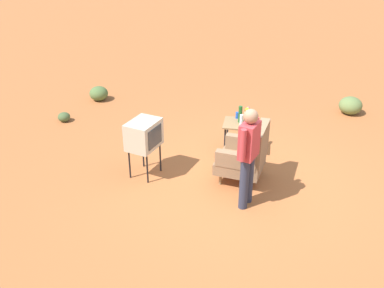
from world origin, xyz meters
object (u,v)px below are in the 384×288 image
object	(u,v)px
armchair	(246,155)
flower_vase	(247,113)
person_standing	(248,152)
bottle_wine_green	(240,114)
bottle_short_clear	(241,120)
side_table	(238,127)
soda_can_blue	(237,115)
tv_on_stand	(144,135)

from	to	relation	value
armchair	flower_vase	size ratio (longest dim) A/B	4.00
person_standing	bottle_wine_green	distance (m)	1.76
bottle_wine_green	armchair	bearing A→B (deg)	11.14
armchair	bottle_short_clear	world-z (taller)	armchair
person_standing	flower_vase	size ratio (longest dim) A/B	6.19
armchair	bottle_wine_green	size ratio (longest dim) A/B	3.31
bottle_wine_green	flower_vase	bearing A→B (deg)	129.12
armchair	side_table	size ratio (longest dim) A/B	1.66
armchair	side_table	bearing A→B (deg)	-167.36
armchair	bottle_wine_green	world-z (taller)	armchair
bottle_short_clear	soda_can_blue	xyz separation A→B (m)	(-0.28, -0.10, -0.04)
side_table	flower_vase	distance (m)	0.31
armchair	soda_can_blue	distance (m)	1.25
armchair	flower_vase	xyz separation A→B (m)	(-1.13, -0.08, 0.29)
side_table	bottle_wine_green	bearing A→B (deg)	151.38
armchair	bottle_wine_green	distance (m)	1.09
armchair	person_standing	world-z (taller)	person_standing
tv_on_stand	flower_vase	bearing A→B (deg)	126.56
side_table	bottle_short_clear	size ratio (longest dim) A/B	3.19
armchair	tv_on_stand	size ratio (longest dim) A/B	1.03
side_table	tv_on_stand	bearing A→B (deg)	-54.19
armchair	soda_can_blue	size ratio (longest dim) A/B	8.69
side_table	flower_vase	bearing A→B (deg)	133.64
side_table	bottle_short_clear	xyz separation A→B (m)	(0.07, 0.05, 0.20)
bottle_wine_green	bottle_short_clear	distance (m)	0.13
person_standing	side_table	bearing A→B (deg)	-170.75
bottle_wine_green	flower_vase	world-z (taller)	bottle_wine_green
bottle_short_clear	person_standing	bearing A→B (deg)	7.84
person_standing	flower_vase	bearing A→B (deg)	-175.87
side_table	bottle_short_clear	world-z (taller)	bottle_short_clear
tv_on_stand	side_table	bearing A→B (deg)	125.81
person_standing	soda_can_blue	distance (m)	1.96
side_table	flower_vase	xyz separation A→B (m)	(-0.14, 0.14, 0.24)
bottle_short_clear	soda_can_blue	bearing A→B (deg)	-160.52
armchair	side_table	distance (m)	1.02
soda_can_blue	armchair	bearing A→B (deg)	12.63
bottle_short_clear	soda_can_blue	distance (m)	0.30
armchair	soda_can_blue	bearing A→B (deg)	-167.37
tv_on_stand	bottle_wine_green	bearing A→B (deg)	126.35
bottle_wine_green	soda_can_blue	distance (m)	0.21
bottle_wine_green	flower_vase	distance (m)	0.16
side_table	soda_can_blue	xyz separation A→B (m)	(-0.21, -0.05, 0.16)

